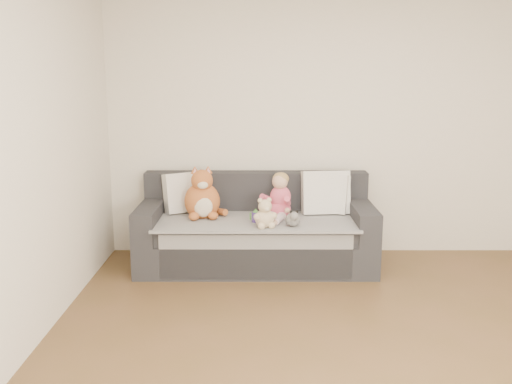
# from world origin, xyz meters

# --- Properties ---
(room_shell) EXTENTS (5.00, 5.00, 5.00)m
(room_shell) POSITION_xyz_m (0.00, 0.42, 1.30)
(room_shell) COLOR brown
(room_shell) RESTS_ON ground
(sofa) EXTENTS (2.20, 0.94, 0.85)m
(sofa) POSITION_xyz_m (-0.77, 2.06, 0.31)
(sofa) COLOR #252529
(sofa) RESTS_ON ground
(cushion_left) EXTENTS (0.46, 0.37, 0.40)m
(cushion_left) POSITION_xyz_m (-1.46, 2.26, 0.67)
(cushion_left) COLOR silver
(cushion_left) RESTS_ON sofa
(cushion_right_back) EXTENTS (0.45, 0.34, 0.39)m
(cushion_right_back) POSITION_xyz_m (-0.08, 2.24, 0.66)
(cushion_right_back) COLOR silver
(cushion_right_back) RESTS_ON sofa
(cushion_right_front) EXTENTS (0.47, 0.25, 0.43)m
(cushion_right_front) POSITION_xyz_m (-0.10, 2.19, 0.68)
(cushion_right_front) COLOR silver
(cushion_right_front) RESTS_ON sofa
(toddler) EXTENTS (0.33, 0.44, 0.44)m
(toddler) POSITION_xyz_m (-0.56, 2.00, 0.65)
(toddler) COLOR #D74B4E
(toddler) RESTS_ON sofa
(plush_cat) EXTENTS (0.41, 0.38, 0.51)m
(plush_cat) POSITION_xyz_m (-1.27, 2.03, 0.66)
(plush_cat) COLOR #B55028
(plush_cat) RESTS_ON sofa
(teddy_bear) EXTENTS (0.21, 0.17, 0.27)m
(teddy_bear) POSITION_xyz_m (-0.69, 1.66, 0.58)
(teddy_bear) COLOR beige
(teddy_bear) RESTS_ON sofa
(plush_cow) EXTENTS (0.13, 0.20, 0.16)m
(plush_cow) POSITION_xyz_m (-0.44, 1.70, 0.54)
(plush_cow) COLOR white
(plush_cow) RESTS_ON sofa
(sippy_cup) EXTENTS (0.11, 0.08, 0.13)m
(sippy_cup) POSITION_xyz_m (-0.77, 1.84, 0.54)
(sippy_cup) COLOR #4D3591
(sippy_cup) RESTS_ON sofa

